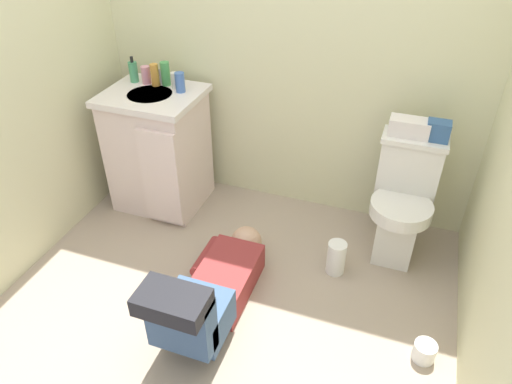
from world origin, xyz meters
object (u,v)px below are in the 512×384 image
at_px(faucet, 161,77).
at_px(bottle_blue, 180,82).
at_px(soap_dispenser, 133,72).
at_px(person_plumber, 210,291).
at_px(vanity_cabinet, 159,149).
at_px(toilet_paper_roll, 424,352).
at_px(bottle_green, 165,74).
at_px(bottle_pink, 146,75).
at_px(toilet, 402,201).
at_px(toiletry_bag, 438,131).
at_px(bottle_white, 175,80).
at_px(tissue_box, 409,127).
at_px(bottle_amber, 155,75).
at_px(paper_towel_roll, 336,258).

bearing_deg(faucet, bottle_blue, -21.27).
distance_m(soap_dispenser, bottle_blue, 0.36).
height_order(person_plumber, bottle_blue, bottle_blue).
xyz_separation_m(vanity_cabinet, faucet, (-0.00, 0.15, 0.45)).
bearing_deg(toilet_paper_roll, bottle_green, 153.50).
height_order(bottle_green, toilet_paper_roll, bottle_green).
bearing_deg(bottle_blue, bottle_pink, 169.96).
bearing_deg(soap_dispenser, toilet, -3.41).
xyz_separation_m(soap_dispenser, bottle_green, (0.22, 0.02, 0.01)).
relative_size(toiletry_bag, toilet_paper_roll, 1.13).
xyz_separation_m(vanity_cabinet, bottle_white, (0.10, 0.12, 0.45)).
bearing_deg(person_plumber, bottle_pink, 131.04).
bearing_deg(faucet, bottle_white, -11.91).
relative_size(vanity_cabinet, person_plumber, 0.77).
xyz_separation_m(person_plumber, bottle_green, (-0.72, 1.00, 0.72)).
distance_m(vanity_cabinet, tissue_box, 1.60).
xyz_separation_m(bottle_white, toilet_paper_roll, (1.73, -0.87, -0.82)).
relative_size(vanity_cabinet, toilet_paper_roll, 7.45).
distance_m(bottle_green, bottle_white, 0.08).
relative_size(bottle_green, bottle_blue, 1.22).
xyz_separation_m(bottle_green, bottle_white, (0.08, -0.03, -0.02)).
distance_m(vanity_cabinet, toiletry_bag, 1.75).
xyz_separation_m(faucet, toiletry_bag, (1.71, -0.04, -0.06)).
height_order(toilet, bottle_blue, bottle_blue).
distance_m(tissue_box, bottle_pink, 1.66).
height_order(person_plumber, bottle_green, bottle_green).
bearing_deg(person_plumber, toilet_paper_roll, 4.99).
relative_size(bottle_amber, toilet_paper_roll, 1.26).
distance_m(bottle_green, toilet_paper_roll, 2.19).
bearing_deg(faucet, tissue_box, -1.33).
xyz_separation_m(paper_towel_roll, toilet_paper_roll, (0.53, -0.45, -0.06)).
height_order(tissue_box, toiletry_bag, toiletry_bag).
bearing_deg(toilet, toilet_paper_roll, -73.07).
xyz_separation_m(faucet, paper_towel_roll, (1.30, -0.45, -0.76)).
height_order(bottle_pink, bottle_white, bottle_pink).
distance_m(bottle_amber, bottle_blue, 0.20).
bearing_deg(toilet, bottle_pink, 176.34).
distance_m(faucet, toiletry_bag, 1.71).
bearing_deg(paper_towel_roll, bottle_amber, 162.51).
bearing_deg(tissue_box, toilet_paper_roll, -72.01).
bearing_deg(toilet, paper_towel_roll, -133.20).
bearing_deg(paper_towel_roll, bottle_green, 160.53).
bearing_deg(vanity_cabinet, bottle_green, 79.57).
xyz_separation_m(person_plumber, toiletry_bag, (0.96, 0.96, 0.63)).
xyz_separation_m(faucet, person_plumber, (0.75, -0.99, -0.69)).
height_order(bottle_amber, bottle_white, bottle_amber).
bearing_deg(soap_dispenser, bottle_green, 5.93).
distance_m(bottle_white, toilet_paper_roll, 2.10).
relative_size(faucet, bottle_green, 0.67).
height_order(toilet, faucet, faucet).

